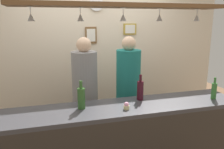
{
  "coord_description": "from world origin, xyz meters",
  "views": [
    {
      "loc": [
        -0.78,
        -2.6,
        1.88
      ],
      "look_at": [
        0.0,
        0.1,
        1.22
      ],
      "focal_mm": 37.21,
      "sensor_mm": 36.0,
      "label": 1
    }
  ],
  "objects_px": {
    "cupcake": "(127,106)",
    "picture_frame_crest": "(91,35)",
    "person_right_teal_shirt": "(128,84)",
    "picture_frame_upper_small": "(130,29)",
    "wall_clock": "(96,4)",
    "bottle_beer_green_import": "(214,90)",
    "bottle_wine_dark_red": "(140,90)",
    "person_left_grey_shirt": "(85,87)",
    "bottle_champagne_green": "(81,98)"
  },
  "relations": [
    {
      "from": "cupcake",
      "to": "picture_frame_crest",
      "type": "xyz_separation_m",
      "value": [
        -0.07,
        1.5,
        0.64
      ]
    },
    {
      "from": "picture_frame_crest",
      "to": "person_right_teal_shirt",
      "type": "bearing_deg",
      "value": -60.27
    },
    {
      "from": "picture_frame_upper_small",
      "to": "wall_clock",
      "type": "height_order",
      "value": "wall_clock"
    },
    {
      "from": "bottle_beer_green_import",
      "to": "picture_frame_crest",
      "type": "distance_m",
      "value": 1.97
    },
    {
      "from": "bottle_wine_dark_red",
      "to": "picture_frame_crest",
      "type": "bearing_deg",
      "value": 104.37
    },
    {
      "from": "person_right_teal_shirt",
      "to": "bottle_wine_dark_red",
      "type": "distance_m",
      "value": 0.59
    },
    {
      "from": "person_right_teal_shirt",
      "to": "wall_clock",
      "type": "height_order",
      "value": "wall_clock"
    },
    {
      "from": "person_left_grey_shirt",
      "to": "bottle_wine_dark_red",
      "type": "xyz_separation_m",
      "value": [
        0.55,
        -0.58,
        0.08
      ]
    },
    {
      "from": "bottle_wine_dark_red",
      "to": "wall_clock",
      "type": "xyz_separation_m",
      "value": [
        -0.23,
        1.26,
        1.04
      ]
    },
    {
      "from": "person_left_grey_shirt",
      "to": "cupcake",
      "type": "distance_m",
      "value": 0.88
    },
    {
      "from": "bottle_wine_dark_red",
      "to": "cupcake",
      "type": "height_order",
      "value": "bottle_wine_dark_red"
    },
    {
      "from": "bottle_champagne_green",
      "to": "picture_frame_upper_small",
      "type": "bearing_deg",
      "value": 52.72
    },
    {
      "from": "bottle_champagne_green",
      "to": "bottle_beer_green_import",
      "type": "bearing_deg",
      "value": -4.63
    },
    {
      "from": "picture_frame_upper_small",
      "to": "bottle_wine_dark_red",
      "type": "bearing_deg",
      "value": -104.6
    },
    {
      "from": "bottle_champagne_green",
      "to": "picture_frame_crest",
      "type": "distance_m",
      "value": 1.51
    },
    {
      "from": "bottle_champagne_green",
      "to": "picture_frame_crest",
      "type": "height_order",
      "value": "picture_frame_crest"
    },
    {
      "from": "bottle_wine_dark_red",
      "to": "wall_clock",
      "type": "relative_size",
      "value": 1.36
    },
    {
      "from": "picture_frame_crest",
      "to": "wall_clock",
      "type": "height_order",
      "value": "wall_clock"
    },
    {
      "from": "person_right_teal_shirt",
      "to": "cupcake",
      "type": "relative_size",
      "value": 21.41
    },
    {
      "from": "cupcake",
      "to": "wall_clock",
      "type": "height_order",
      "value": "wall_clock"
    },
    {
      "from": "picture_frame_upper_small",
      "to": "bottle_beer_green_import",
      "type": "bearing_deg",
      "value": -70.8
    },
    {
      "from": "bottle_champagne_green",
      "to": "wall_clock",
      "type": "bearing_deg",
      "value": 70.76
    },
    {
      "from": "person_left_grey_shirt",
      "to": "cupcake",
      "type": "bearing_deg",
      "value": -69.9
    },
    {
      "from": "cupcake",
      "to": "picture_frame_crest",
      "type": "height_order",
      "value": "picture_frame_crest"
    },
    {
      "from": "bottle_beer_green_import",
      "to": "cupcake",
      "type": "height_order",
      "value": "bottle_beer_green_import"
    },
    {
      "from": "wall_clock",
      "to": "picture_frame_crest",
      "type": "bearing_deg",
      "value": 176.17
    },
    {
      "from": "person_left_grey_shirt",
      "to": "wall_clock",
      "type": "bearing_deg",
      "value": 64.55
    },
    {
      "from": "person_left_grey_shirt",
      "to": "person_right_teal_shirt",
      "type": "distance_m",
      "value": 0.62
    },
    {
      "from": "person_right_teal_shirt",
      "to": "bottle_wine_dark_red",
      "type": "relative_size",
      "value": 5.57
    },
    {
      "from": "bottle_wine_dark_red",
      "to": "picture_frame_upper_small",
      "type": "distance_m",
      "value": 1.46
    },
    {
      "from": "bottle_beer_green_import",
      "to": "wall_clock",
      "type": "relative_size",
      "value": 1.18
    },
    {
      "from": "cupcake",
      "to": "wall_clock",
      "type": "xyz_separation_m",
      "value": [
        0.02,
        1.5,
        1.12
      ]
    },
    {
      "from": "bottle_beer_green_import",
      "to": "picture_frame_crest",
      "type": "relative_size",
      "value": 1.0
    },
    {
      "from": "bottle_wine_dark_red",
      "to": "bottle_champagne_green",
      "type": "bearing_deg",
      "value": -172.71
    },
    {
      "from": "cupcake",
      "to": "picture_frame_upper_small",
      "type": "relative_size",
      "value": 0.35
    },
    {
      "from": "bottle_champagne_green",
      "to": "bottle_beer_green_import",
      "type": "relative_size",
      "value": 1.15
    },
    {
      "from": "picture_frame_crest",
      "to": "bottle_champagne_green",
      "type": "bearing_deg",
      "value": -105.57
    },
    {
      "from": "person_left_grey_shirt",
      "to": "bottle_champagne_green",
      "type": "bearing_deg",
      "value": -102.52
    },
    {
      "from": "person_left_grey_shirt",
      "to": "bottle_champagne_green",
      "type": "xyz_separation_m",
      "value": [
        -0.15,
        -0.67,
        0.08
      ]
    },
    {
      "from": "bottle_beer_green_import",
      "to": "bottle_wine_dark_red",
      "type": "relative_size",
      "value": 0.87
    },
    {
      "from": "person_left_grey_shirt",
      "to": "bottle_champagne_green",
      "type": "distance_m",
      "value": 0.7
    },
    {
      "from": "person_left_grey_shirt",
      "to": "picture_frame_upper_small",
      "type": "distance_m",
      "value": 1.33
    },
    {
      "from": "cupcake",
      "to": "picture_frame_crest",
      "type": "relative_size",
      "value": 0.3
    },
    {
      "from": "person_left_grey_shirt",
      "to": "picture_frame_crest",
      "type": "relative_size",
      "value": 6.42
    },
    {
      "from": "bottle_wine_dark_red",
      "to": "picture_frame_crest",
      "type": "xyz_separation_m",
      "value": [
        -0.32,
        1.26,
        0.56
      ]
    },
    {
      "from": "person_left_grey_shirt",
      "to": "wall_clock",
      "type": "xyz_separation_m",
      "value": [
        0.32,
        0.67,
        1.12
      ]
    },
    {
      "from": "bottle_wine_dark_red",
      "to": "wall_clock",
      "type": "height_order",
      "value": "wall_clock"
    },
    {
      "from": "bottle_champagne_green",
      "to": "picture_frame_crest",
      "type": "relative_size",
      "value": 1.15
    },
    {
      "from": "bottle_champagne_green",
      "to": "bottle_wine_dark_red",
      "type": "height_order",
      "value": "same"
    },
    {
      "from": "bottle_champagne_green",
      "to": "picture_frame_upper_small",
      "type": "xyz_separation_m",
      "value": [
        1.03,
        1.35,
        0.65
      ]
    }
  ]
}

